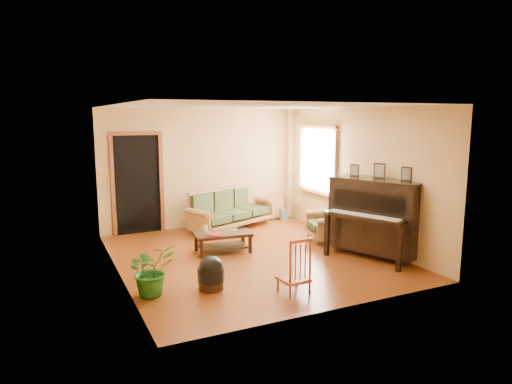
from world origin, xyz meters
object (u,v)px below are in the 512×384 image
potted_plant (151,270)px  footstool (211,277)px  coffee_table (223,242)px  red_chair (294,265)px  sofa (232,209)px  ceramic_crock (284,215)px  armchair (326,221)px  piano (376,218)px

potted_plant → footstool: bearing=-10.8°
coffee_table → red_chair: bearing=-85.0°
sofa → ceramic_crock: 1.49m
coffee_table → ceramic_crock: bearing=38.7°
armchair → coffee_table: bearing=-168.8°
red_chair → footstool: bearing=145.1°
footstool → ceramic_crock: 4.59m
ceramic_crock → potted_plant: size_ratio=0.34×
coffee_table → ceramic_crock: (2.27, 1.81, -0.06)m
ceramic_crock → coffee_table: bearing=-141.3°
coffee_table → red_chair: red_chair is taller
footstool → red_chair: bearing=-31.6°
footstool → potted_plant: bearing=169.2°
sofa → coffee_table: size_ratio=2.01×
coffee_table → footstool: (-0.80, -1.60, -0.00)m
red_chair → potted_plant: red_chair is taller
footstool → potted_plant: (-0.81, 0.15, 0.18)m
armchair → ceramic_crock: bearing=101.5°
sofa → armchair: size_ratio=2.49×
sofa → footstool: bearing=-139.5°
sofa → footstool: size_ratio=5.27×
coffee_table → ceramic_crock: size_ratio=4.11×
sofa → ceramic_crock: (1.44, 0.24, -0.31)m
coffee_table → armchair: 2.13m
sofa → coffee_table: sofa is taller
sofa → footstool: sofa is taller
sofa → potted_plant: sofa is taller
potted_plant → red_chair: bearing=-23.0°
footstool → red_chair: (1.00, -0.61, 0.22)m
sofa → potted_plant: 3.88m
sofa → ceramic_crock: bearing=-12.9°
coffee_table → potted_plant: size_ratio=1.40×
footstool → red_chair: 1.19m
sofa → piano: bearing=-85.1°
ceramic_crock → potted_plant: (-3.88, -3.26, 0.24)m
ceramic_crock → armchair: bearing=-94.5°
potted_plant → ceramic_crock: bearing=40.1°
armchair → piano: piano is taller
red_chair → ceramic_crock: size_ratio=3.29×
footstool → potted_plant: potted_plant is taller
red_chair → ceramic_crock: 4.54m
armchair → red_chair: armchair is taller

